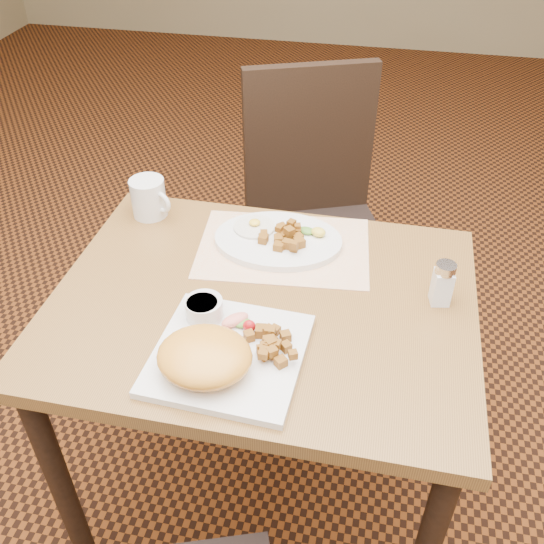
{
  "coord_description": "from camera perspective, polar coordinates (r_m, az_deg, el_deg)",
  "views": [
    {
      "loc": [
        0.22,
        -0.95,
        1.6
      ],
      "look_at": [
        0.02,
        0.01,
        0.82
      ],
      "focal_mm": 40.0,
      "sensor_mm": 36.0,
      "label": 1
    }
  ],
  "objects": [
    {
      "name": "ramekin",
      "position": [
        1.22,
        -6.43,
        -3.4
      ],
      "size": [
        0.08,
        0.08,
        0.04
      ],
      "color": "silver",
      "rests_on": "plate_square"
    },
    {
      "name": "garnish_sq",
      "position": [
        1.2,
        -3.05,
        -4.71
      ],
      "size": [
        0.08,
        0.06,
        0.03
      ],
      "color": "#387223",
      "rests_on": "plate_square"
    },
    {
      "name": "garnish_ov",
      "position": [
        1.45,
        3.95,
        3.83
      ],
      "size": [
        0.07,
        0.04,
        0.02
      ],
      "color": "#387223",
      "rests_on": "plate_oval"
    },
    {
      "name": "table",
      "position": [
        1.37,
        -0.88,
        -6.0
      ],
      "size": [
        0.9,
        0.7,
        0.75
      ],
      "color": "brown",
      "rests_on": "ground"
    },
    {
      "name": "home_fries_ov",
      "position": [
        1.42,
        1.2,
        3.28
      ],
      "size": [
        0.11,
        0.1,
        0.04
      ],
      "color": "#915917",
      "rests_on": "plate_oval"
    },
    {
      "name": "home_fries_sq",
      "position": [
        1.15,
        -0.18,
        -6.77
      ],
      "size": [
        0.12,
        0.11,
        0.03
      ],
      "color": "#915917",
      "rests_on": "plate_square"
    },
    {
      "name": "plate_square",
      "position": [
        1.17,
        -4.1,
        -7.76
      ],
      "size": [
        0.29,
        0.29,
        0.02
      ],
      "primitive_type": "cube",
      "rotation": [
        0.0,
        0.0,
        -0.05
      ],
      "color": "silver",
      "rests_on": "table"
    },
    {
      "name": "salt_shaker",
      "position": [
        1.3,
        15.76,
        -1.0
      ],
      "size": [
        0.05,
        0.05,
        0.1
      ],
      "color": "white",
      "rests_on": "table"
    },
    {
      "name": "chair_far",
      "position": [
        1.98,
        4.03,
        6.0
      ],
      "size": [
        0.55,
        0.56,
        0.97
      ],
      "rotation": [
        0.0,
        0.0,
        3.52
      ],
      "color": "black",
      "rests_on": "ground"
    },
    {
      "name": "coffee_mug",
      "position": [
        1.56,
        -11.49,
        6.86
      ],
      "size": [
        0.11,
        0.09,
        0.1
      ],
      "color": "silver",
      "rests_on": "table"
    },
    {
      "name": "hollandaise_mound",
      "position": [
        1.12,
        -6.44,
        -7.93
      ],
      "size": [
        0.18,
        0.16,
        0.06
      ],
      "color": "gold",
      "rests_on": "plate_square"
    },
    {
      "name": "fried_egg",
      "position": [
        1.47,
        -1.68,
        4.31
      ],
      "size": [
        0.1,
        0.1,
        0.02
      ],
      "color": "white",
      "rests_on": "plate_oval"
    },
    {
      "name": "plate_oval",
      "position": [
        1.44,
        0.58,
        3.01
      ],
      "size": [
        0.32,
        0.24,
        0.02
      ],
      "primitive_type": null,
      "rotation": [
        0.0,
        0.0,
        0.05
      ],
      "color": "silver",
      "rests_on": "placemat"
    },
    {
      "name": "ground",
      "position": [
        1.87,
        -0.68,
        -20.1
      ],
      "size": [
        8.0,
        8.0,
        0.0
      ],
      "primitive_type": "plane",
      "color": "black",
      "rests_on": "ground"
    },
    {
      "name": "placemat",
      "position": [
        1.44,
        1.1,
        2.3
      ],
      "size": [
        0.43,
        0.32,
        0.0
      ],
      "primitive_type": "cube",
      "rotation": [
        0.0,
        0.0,
        0.1
      ],
      "color": "white",
      "rests_on": "table"
    }
  ]
}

